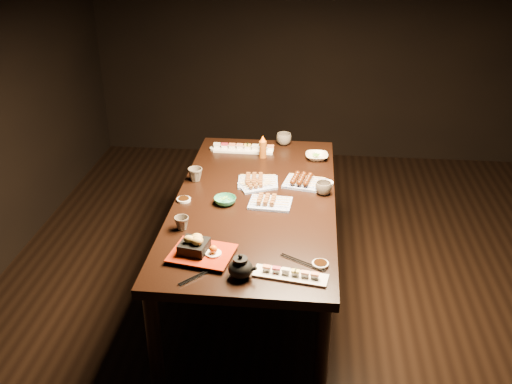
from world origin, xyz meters
TOP-DOWN VIEW (x-y plane):
  - ground at (0.00, 0.00)m, footprint 5.00×5.00m
  - dining_table at (-0.25, 0.07)m, footprint 0.98×1.84m
  - sushi_platter_near at (-0.02, -0.66)m, footprint 0.35×0.15m
  - sushi_platter_far at (-0.40, 0.76)m, footprint 0.40×0.12m
  - yakitori_plate_center at (-0.26, 0.22)m, footprint 0.24×0.21m
  - yakitori_plate_right at (-0.16, 0.01)m, footprint 0.24×0.18m
  - yakitori_plate_left at (-0.25, 0.27)m, footprint 0.25×0.19m
  - tsukune_plate at (0.03, 0.28)m, footprint 0.27×0.22m
  - edamame_bowl_green at (-0.41, -0.00)m, footprint 0.14×0.14m
  - edamame_bowl_cream at (0.09, 0.67)m, footprint 0.15×0.15m
  - tempura_tray at (-0.44, -0.54)m, footprint 0.33×0.28m
  - teacup_near_left at (-0.59, -0.30)m, footprint 0.08×0.08m
  - teacup_mid_right at (0.13, 0.17)m, footprint 0.10×0.10m
  - teacup_far_left at (-0.63, 0.27)m, footprint 0.10×0.10m
  - teacup_far_right at (-0.13, 0.90)m, footprint 0.11×0.11m
  - teapot at (-0.24, -0.68)m, footprint 0.16×0.16m
  - condiment_bottle at (-0.26, 0.67)m, footprint 0.07×0.07m
  - sauce_dish_west at (-0.65, 0.01)m, footprint 0.09×0.09m
  - sauce_dish_east at (0.15, 0.30)m, footprint 0.10×0.10m
  - sauce_dish_se at (0.12, -0.55)m, footprint 0.09×0.09m
  - sauce_dish_nw at (-0.59, 0.76)m, footprint 0.10×0.10m
  - chopsticks_near at (-0.42, -0.69)m, footprint 0.18×0.19m
  - chopsticks_se at (0.04, -0.55)m, footprint 0.22×0.14m

SIDE VIEW (x-z plane):
  - ground at x=0.00m, z-range 0.00..0.00m
  - dining_table at x=-0.25m, z-range 0.00..0.75m
  - chopsticks_near at x=-0.42m, z-range 0.75..0.76m
  - chopsticks_se at x=0.04m, z-range 0.75..0.76m
  - sauce_dish_nw at x=-0.59m, z-range 0.75..0.76m
  - sauce_dish_se at x=0.12m, z-range 0.75..0.76m
  - sauce_dish_west at x=-0.65m, z-range 0.75..0.76m
  - sauce_dish_east at x=0.15m, z-range 0.75..0.76m
  - edamame_bowl_cream at x=0.09m, z-range 0.75..0.79m
  - edamame_bowl_green at x=-0.41m, z-range 0.75..0.79m
  - sushi_platter_near at x=-0.02m, z-range 0.75..0.79m
  - sushi_platter_far at x=-0.40m, z-range 0.75..0.80m
  - yakitori_plate_center at x=-0.26m, z-range 0.75..0.80m
  - yakitori_plate_right at x=-0.16m, z-range 0.75..0.81m
  - yakitori_plate_left at x=-0.25m, z-range 0.75..0.81m
  - tsukune_plate at x=0.03m, z-range 0.75..0.81m
  - teacup_near_left at x=-0.59m, z-range 0.75..0.82m
  - teacup_mid_right at x=0.13m, z-range 0.75..0.82m
  - teacup_far_right at x=-0.13m, z-range 0.75..0.83m
  - teacup_far_left at x=-0.63m, z-range 0.75..0.83m
  - tempura_tray at x=-0.44m, z-range 0.75..0.86m
  - teapot at x=-0.24m, z-range 0.75..0.86m
  - condiment_bottle at x=-0.26m, z-range 0.75..0.90m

